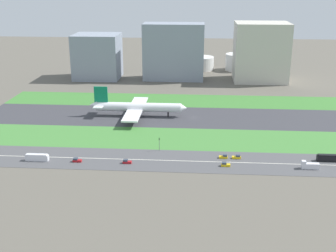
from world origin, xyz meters
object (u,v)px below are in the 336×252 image
(terminal_building, at_px, (97,56))
(fuel_tank_east, at_px, (238,62))
(car_0, at_px, (224,157))
(bus_0, at_px, (37,157))
(bus_1, at_px, (329,158))
(airliner, at_px, (136,107))
(hangar_building, at_px, (174,52))
(car_4, at_px, (127,162))
(car_5, at_px, (237,157))
(truck_0, at_px, (310,166))
(car_2, at_px, (225,165))
(fuel_tank_centre, at_px, (201,63))
(car_3, at_px, (77,160))
(traffic_light, at_px, (159,143))
(fuel_tank_west, at_px, (178,61))
(office_tower, at_px, (261,52))

(terminal_building, bearing_deg, fuel_tank_east, 18.93)
(car_0, bearing_deg, terminal_building, 120.24)
(bus_0, height_order, bus_1, same)
(airliner, height_order, fuel_tank_east, airliner)
(bus_1, bearing_deg, hangar_building, 116.06)
(car_4, bearing_deg, car_5, -169.70)
(bus_1, relative_size, truck_0, 1.38)
(car_2, distance_m, fuel_tank_centre, 237.38)
(airliner, distance_m, bus_1, 126.83)
(car_3, xyz_separation_m, car_4, (25.27, 0.00, 0.00))
(car_4, xyz_separation_m, hangar_building, (11.69, 192.00, 24.00))
(car_3, height_order, fuel_tank_east, fuel_tank_east)
(car_3, distance_m, traffic_light, 43.86)
(car_0, bearing_deg, traffic_light, 166.69)
(traffic_light, bearing_deg, airliner, 109.17)
(car_0, distance_m, fuel_tank_west, 229.73)
(hangar_building, distance_m, fuel_tank_west, 48.07)
(fuel_tank_west, bearing_deg, airliner, -97.20)
(car_4, bearing_deg, office_tower, -114.79)
(bus_1, bearing_deg, car_5, 180.00)
(truck_0, xyz_separation_m, hangar_building, (-77.37, 192.00, 23.25))
(car_2, xyz_separation_m, traffic_light, (-34.09, 17.99, 3.37))
(car_0, height_order, traffic_light, traffic_light)
(office_tower, distance_m, fuel_tank_east, 50.58)
(bus_0, bearing_deg, traffic_light, -163.35)
(traffic_light, bearing_deg, car_3, -155.70)
(hangar_building, bearing_deg, fuel_tank_west, 87.33)
(car_0, bearing_deg, car_4, -168.32)
(car_0, height_order, office_tower, office_tower)
(car_2, relative_size, fuel_tank_west, 0.27)
(bus_1, bearing_deg, fuel_tank_east, 96.83)
(bus_0, xyz_separation_m, bus_1, (146.28, 10.00, 0.00))
(airliner, height_order, bus_0, airliner)
(office_tower, xyz_separation_m, fuel_tank_east, (-15.18, 45.00, -17.40))
(car_3, distance_m, car_4, 25.27)
(car_3, relative_size, car_4, 1.00)
(truck_0, bearing_deg, office_tower, -89.89)
(car_5, relative_size, truck_0, 0.52)
(airliner, xyz_separation_m, car_3, (-18.99, -78.00, -5.31))
(car_2, height_order, traffic_light, traffic_light)
(bus_0, distance_m, fuel_tank_centre, 250.86)
(fuel_tank_centre, relative_size, fuel_tank_east, 1.00)
(truck_0, height_order, fuel_tank_west, fuel_tank_west)
(bus_1, bearing_deg, airliner, 147.56)
(office_tower, bearing_deg, hangar_building, 180.00)
(traffic_light, height_order, fuel_tank_east, fuel_tank_east)
(car_5, bearing_deg, bus_1, -0.00)
(car_3, bearing_deg, bus_1, -175.46)
(car_5, xyz_separation_m, truck_0, (34.04, -10.00, 0.75))
(traffic_light, bearing_deg, hangar_building, 90.95)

